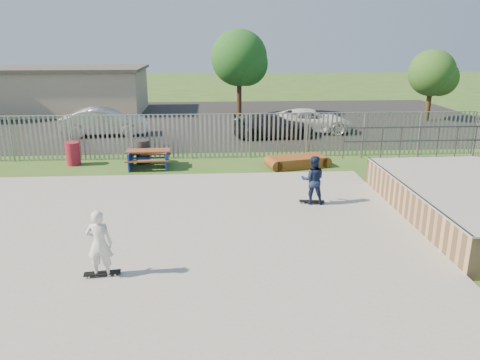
{
  "coord_description": "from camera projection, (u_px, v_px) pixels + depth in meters",
  "views": [
    {
      "loc": [
        1.82,
        -11.51,
        5.27
      ],
      "look_at": [
        2.71,
        2.0,
        1.1
      ],
      "focal_mm": 35.0,
      "sensor_mm": 36.0,
      "label": 1
    }
  ],
  "objects": [
    {
      "name": "fence",
      "position": [
        187.0,
        162.0,
        16.56
      ],
      "size": [
        26.04,
        16.02,
        2.0
      ],
      "color": "gray",
      "rests_on": "ground"
    },
    {
      "name": "car_white",
      "position": [
        310.0,
        121.0,
        26.52
      ],
      "size": [
        4.84,
        2.41,
        1.32
      ],
      "primitive_type": "imported",
      "rotation": [
        0.0,
        0.0,
        1.52
      ],
      "color": "white",
      "rests_on": "parking_lot"
    },
    {
      "name": "tree_mid",
      "position": [
        239.0,
        58.0,
        31.11
      ],
      "size": [
        3.74,
        3.74,
        5.77
      ],
      "color": "#3C2718",
      "rests_on": "ground"
    },
    {
      "name": "concrete_slab",
      "position": [
        143.0,
        241.0,
        12.39
      ],
      "size": [
        15.0,
        12.0,
        0.15
      ],
      "primitive_type": "cube",
      "color": "#959590",
      "rests_on": "ground"
    },
    {
      "name": "ground",
      "position": [
        143.0,
        244.0,
        12.41
      ],
      "size": [
        120.0,
        120.0,
        0.0
      ],
      "primitive_type": "plane",
      "color": "#365E20",
      "rests_on": "ground"
    },
    {
      "name": "trash_bin_grey",
      "position": [
        143.0,
        152.0,
        20.17
      ],
      "size": [
        0.6,
        0.6,
        1.01
      ],
      "primitive_type": "cylinder",
      "color": "#28282A",
      "rests_on": "ground"
    },
    {
      "name": "funbox",
      "position": [
        297.0,
        162.0,
        19.67
      ],
      "size": [
        2.4,
        1.58,
        0.44
      ],
      "rotation": [
        0.0,
        0.0,
        0.23
      ],
      "color": "brown",
      "rests_on": "ground"
    },
    {
      "name": "tree_right",
      "position": [
        432.0,
        73.0,
        29.6
      ],
      "size": [
        2.93,
        2.93,
        4.52
      ],
      "color": "#47341C",
      "rests_on": "ground"
    },
    {
      "name": "skater_white",
      "position": [
        99.0,
        244.0,
        10.22
      ],
      "size": [
        0.59,
        0.4,
        1.56
      ],
      "primitive_type": "imported",
      "rotation": [
        0.0,
        0.0,
        3.09
      ],
      "color": "silver",
      "rests_on": "concrete_slab"
    },
    {
      "name": "quarter_pipe",
      "position": [
        471.0,
        203.0,
        13.84
      ],
      "size": [
        5.5,
        7.05,
        2.19
      ],
      "color": "tan",
      "rests_on": "ground"
    },
    {
      "name": "trash_bin_red",
      "position": [
        73.0,
        154.0,
        19.88
      ],
      "size": [
        0.59,
        0.59,
        0.98
      ],
      "primitive_type": "cylinder",
      "color": "maroon",
      "rests_on": "ground"
    },
    {
      "name": "picnic_table",
      "position": [
        149.0,
        159.0,
        19.5
      ],
      "size": [
        1.83,
        1.52,
        0.76
      ],
      "rotation": [
        0.0,
        0.0,
        0.03
      ],
      "color": "brown",
      "rests_on": "ground"
    },
    {
      "name": "building",
      "position": [
        71.0,
        90.0,
        33.37
      ],
      "size": [
        10.4,
        6.4,
        3.2
      ],
      "color": "#B6A58C",
      "rests_on": "ground"
    },
    {
      "name": "skateboard_b",
      "position": [
        102.0,
        274.0,
        10.44
      ],
      "size": [
        0.82,
        0.3,
        0.08
      ],
      "rotation": [
        0.0,
        0.0,
        0.12
      ],
      "color": "black",
      "rests_on": "concrete_slab"
    },
    {
      "name": "car_silver",
      "position": [
        105.0,
        122.0,
        25.64
      ],
      "size": [
        4.72,
        2.05,
        1.51
      ],
      "primitive_type": "imported",
      "rotation": [
        0.0,
        0.0,
        1.67
      ],
      "color": "silver",
      "rests_on": "parking_lot"
    },
    {
      "name": "parking_lot",
      "position": [
        182.0,
        120.0,
        30.53
      ],
      "size": [
        40.0,
        18.0,
        0.02
      ],
      "primitive_type": "cube",
      "color": "black",
      "rests_on": "ground"
    },
    {
      "name": "car_dark",
      "position": [
        273.0,
        126.0,
        25.15
      ],
      "size": [
        4.48,
        2.06,
        1.27
      ],
      "primitive_type": "imported",
      "rotation": [
        0.0,
        0.0,
        1.64
      ],
      "color": "black",
      "rests_on": "parking_lot"
    },
    {
      "name": "skateboard_a",
      "position": [
        312.0,
        202.0,
        14.98
      ],
      "size": [
        0.82,
        0.3,
        0.08
      ],
      "rotation": [
        0.0,
        0.0,
        -0.12
      ],
      "color": "black",
      "rests_on": "concrete_slab"
    },
    {
      "name": "skater_navy",
      "position": [
        313.0,
        180.0,
        14.77
      ],
      "size": [
        0.82,
        0.68,
        1.56
      ],
      "primitive_type": "imported",
      "rotation": [
        0.0,
        0.0,
        3.02
      ],
      "color": "#142040",
      "rests_on": "concrete_slab"
    }
  ]
}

